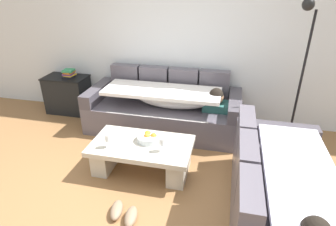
{
  "coord_description": "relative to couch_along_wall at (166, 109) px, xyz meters",
  "views": [
    {
      "loc": [
        0.84,
        -2.16,
        2.17
      ],
      "look_at": [
        0.09,
        1.06,
        0.55
      ],
      "focal_mm": 30.04,
      "sensor_mm": 36.0,
      "label": 1
    }
  ],
  "objects": [
    {
      "name": "book_stack_on_cabinet",
      "position": [
        -1.72,
        0.23,
        0.37
      ],
      "size": [
        0.2,
        0.22,
        0.14
      ],
      "color": "black",
      "rests_on": "side_cabinet"
    },
    {
      "name": "floor_lamp",
      "position": [
        1.76,
        -0.08,
        0.78
      ],
      "size": [
        0.33,
        0.31,
        1.95
      ],
      "color": "black",
      "rests_on": "ground_plane"
    },
    {
      "name": "side_cabinet",
      "position": [
        -1.8,
        0.23,
        -0.01
      ],
      "size": [
        0.72,
        0.44,
        0.64
      ],
      "color": "black",
      "rests_on": "ground_plane"
    },
    {
      "name": "coffee_table",
      "position": [
        -0.03,
        -1.09,
        -0.09
      ],
      "size": [
        1.2,
        0.68,
        0.38
      ],
      "color": "beige",
      "rests_on": "ground_plane"
    },
    {
      "name": "back_wall",
      "position": [
        0.08,
        0.53,
        1.02
      ],
      "size": [
        9.0,
        0.1,
        2.7
      ],
      "primitive_type": "cube",
      "color": "silver",
      "rests_on": "ground_plane"
    },
    {
      "name": "open_magazine",
      "position": [
        0.35,
        -1.11,
        0.05
      ],
      "size": [
        0.33,
        0.28,
        0.01
      ],
      "primitive_type": "cube",
      "rotation": [
        0.0,
        0.0,
        -0.28
      ],
      "color": "white",
      "rests_on": "coffee_table"
    },
    {
      "name": "couch_near_window",
      "position": [
        1.49,
        -1.66,
        0.0
      ],
      "size": [
        0.92,
        2.03,
        0.88
      ],
      "rotation": [
        0.0,
        0.0,
        1.57
      ],
      "color": "#58535D",
      "rests_on": "ground_plane"
    },
    {
      "name": "wine_glass_near_left",
      "position": [
        -0.38,
        -1.25,
        0.16
      ],
      "size": [
        0.07,
        0.07,
        0.17
      ],
      "color": "silver",
      "rests_on": "coffee_table"
    },
    {
      "name": "wine_glass_near_right",
      "position": [
        0.24,
        -1.19,
        0.16
      ],
      "size": [
        0.07,
        0.07,
        0.17
      ],
      "color": "silver",
      "rests_on": "coffee_table"
    },
    {
      "name": "pair_of_shoes",
      "position": [
        0.01,
        -1.87,
        -0.29
      ],
      "size": [
        0.33,
        0.33,
        0.09
      ],
      "color": "#8C7259",
      "rests_on": "ground_plane"
    },
    {
      "name": "fruit_bowl",
      "position": [
        0.03,
        -1.01,
        0.09
      ],
      "size": [
        0.28,
        0.28,
        0.1
      ],
      "color": "silver",
      "rests_on": "coffee_table"
    },
    {
      "name": "ground_plane",
      "position": [
        0.08,
        -1.62,
        -0.33
      ],
      "size": [
        14.0,
        14.0,
        0.0
      ],
      "primitive_type": "plane",
      "color": "olive"
    },
    {
      "name": "couch_along_wall",
      "position": [
        0.0,
        0.0,
        0.0
      ],
      "size": [
        2.29,
        0.92,
        0.88
      ],
      "color": "#58535D",
      "rests_on": "ground_plane"
    }
  ]
}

